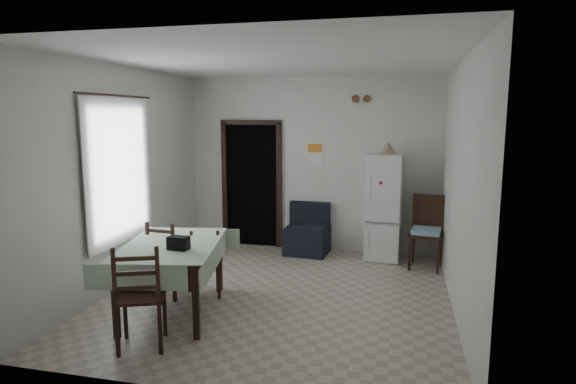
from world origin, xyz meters
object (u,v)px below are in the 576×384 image
(dining_chair_far_left, at_px, (169,258))
(dining_chair_near_head, at_px, (141,295))
(navy_seat, at_px, (307,229))
(dining_table, at_px, (173,278))
(fridge, at_px, (384,207))
(corner_chair, at_px, (426,233))
(dining_chair_far_right, at_px, (207,261))

(dining_chair_far_left, distance_m, dining_chair_near_head, 1.38)
(navy_seat, xyz_separation_m, dining_chair_near_head, (-0.95, -3.55, 0.12))
(navy_seat, distance_m, dining_table, 2.91)
(fridge, relative_size, dining_table, 1.06)
(corner_chair, relative_size, dining_chair_near_head, 1.02)
(dining_chair_far_right, bearing_deg, navy_seat, -128.80)
(fridge, distance_m, corner_chair, 0.79)
(corner_chair, height_order, dining_chair_near_head, corner_chair)
(fridge, xyz_separation_m, dining_table, (-2.26, -2.71, -0.42))
(dining_table, xyz_separation_m, dining_chair_far_right, (0.16, 0.61, 0.03))
(corner_chair, bearing_deg, dining_table, -132.11)
(dining_chair_far_left, height_order, dining_chair_near_head, dining_chair_near_head)
(corner_chair, relative_size, dining_chair_far_right, 1.25)
(corner_chair, bearing_deg, dining_chair_far_right, -138.67)
(navy_seat, relative_size, dining_table, 0.53)
(navy_seat, bearing_deg, fridge, 4.04)
(fridge, height_order, dining_chair_far_right, fridge)
(dining_table, relative_size, dining_chair_near_head, 1.47)
(fridge, bearing_deg, dining_chair_far_right, -131.30)
(navy_seat, height_order, corner_chair, corner_chair)
(corner_chair, distance_m, dining_chair_near_head, 4.26)
(corner_chair, bearing_deg, navy_seat, 177.99)
(dining_chair_far_left, relative_size, dining_chair_near_head, 0.91)
(navy_seat, distance_m, dining_chair_far_left, 2.60)
(navy_seat, relative_size, dining_chair_far_right, 0.95)
(dining_chair_far_right, height_order, dining_chair_near_head, dining_chair_near_head)
(dining_table, distance_m, dining_chair_far_left, 0.57)
(dining_chair_far_left, bearing_deg, dining_chair_near_head, 111.38)
(corner_chair, height_order, dining_table, corner_chair)
(dining_table, xyz_separation_m, dining_chair_far_left, (-0.29, 0.48, 0.08))
(navy_seat, bearing_deg, dining_chair_far_right, -108.58)
(corner_chair, bearing_deg, dining_chair_near_head, -122.61)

